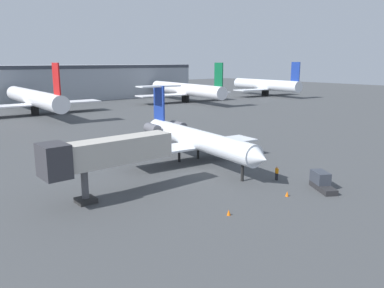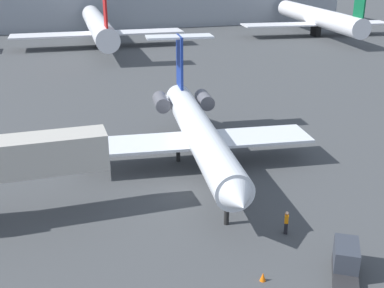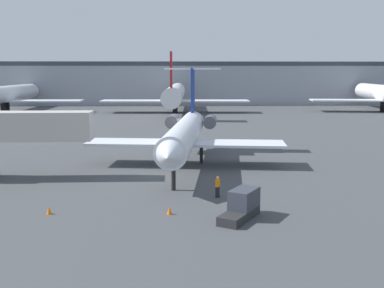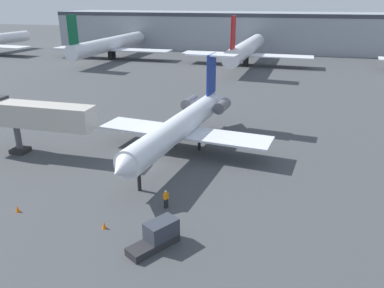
{
  "view_description": "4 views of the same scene",
  "coord_description": "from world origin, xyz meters",
  "px_view_note": "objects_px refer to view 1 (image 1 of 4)",
  "views": [
    {
      "loc": [
        -31.35,
        -34.92,
        13.81
      ],
      "look_at": [
        0.01,
        3.08,
        3.17
      ],
      "focal_mm": 35.85,
      "sensor_mm": 36.0,
      "label": 1
    },
    {
      "loc": [
        -10.22,
        -32.96,
        17.7
      ],
      "look_at": [
        1.32,
        4.9,
        2.18
      ],
      "focal_mm": 44.96,
      "sensor_mm": 36.0,
      "label": 2
    },
    {
      "loc": [
        1.05,
        -43.11,
        9.7
      ],
      "look_at": [
        2.57,
        3.93,
        2.43
      ],
      "focal_mm": 43.94,
      "sensor_mm": 36.0,
      "label": 3
    },
    {
      "loc": [
        13.89,
        -34.49,
        16.94
      ],
      "look_at": [
        4.23,
        0.67,
        2.82
      ],
      "focal_mm": 35.19,
      "sensor_mm": 36.0,
      "label": 4
    }
  ],
  "objects_px": {
    "traffic_cone_mid": "(287,194)",
    "baggage_tug_lead": "(322,182)",
    "regional_jet": "(193,138)",
    "ground_crew_marshaller": "(277,173)",
    "parked_airliner_centre": "(34,98)",
    "parked_airliner_east_end": "(266,85)",
    "parked_airliner_east_mid": "(186,90)",
    "jet_bridge": "(101,154)",
    "traffic_cone_near": "(229,212)"
  },
  "relations": [
    {
      "from": "traffic_cone_mid",
      "to": "baggage_tug_lead",
      "type": "bearing_deg",
      "value": -10.97
    },
    {
      "from": "regional_jet",
      "to": "ground_crew_marshaller",
      "type": "bearing_deg",
      "value": -79.96
    },
    {
      "from": "parked_airliner_centre",
      "to": "baggage_tug_lead",
      "type": "bearing_deg",
      "value": -86.67
    },
    {
      "from": "parked_airliner_centre",
      "to": "parked_airliner_east_end",
      "type": "xyz_separation_m",
      "value": [
        91.17,
        -1.53,
        0.05
      ]
    },
    {
      "from": "regional_jet",
      "to": "parked_airliner_east_mid",
      "type": "distance_m",
      "value": 80.66
    },
    {
      "from": "regional_jet",
      "to": "parked_airliner_east_mid",
      "type": "xyz_separation_m",
      "value": [
        49.52,
        63.66,
        0.84
      ]
    },
    {
      "from": "jet_bridge",
      "to": "traffic_cone_near",
      "type": "relative_size",
      "value": 25.25
    },
    {
      "from": "ground_crew_marshaller",
      "to": "baggage_tug_lead",
      "type": "relative_size",
      "value": 0.41
    },
    {
      "from": "traffic_cone_mid",
      "to": "parked_airliner_centre",
      "type": "bearing_deg",
      "value": 89.93
    },
    {
      "from": "traffic_cone_mid",
      "to": "parked_airliner_east_end",
      "type": "bearing_deg",
      "value": 40.9
    },
    {
      "from": "parked_airliner_east_end",
      "to": "traffic_cone_mid",
      "type": "bearing_deg",
      "value": -139.1
    },
    {
      "from": "regional_jet",
      "to": "ground_crew_marshaller",
      "type": "height_order",
      "value": "regional_jet"
    },
    {
      "from": "baggage_tug_lead",
      "to": "jet_bridge",
      "type": "bearing_deg",
      "value": 147.76
    },
    {
      "from": "baggage_tug_lead",
      "to": "parked_airliner_east_mid",
      "type": "distance_m",
      "value": 93.85
    },
    {
      "from": "jet_bridge",
      "to": "regional_jet",
      "type": "bearing_deg",
      "value": 18.1
    },
    {
      "from": "jet_bridge",
      "to": "parked_airliner_east_end",
      "type": "bearing_deg",
      "value": 32.34
    },
    {
      "from": "ground_crew_marshaller",
      "to": "baggage_tug_lead",
      "type": "xyz_separation_m",
      "value": [
        1.18,
        -5.23,
        -0.02
      ]
    },
    {
      "from": "jet_bridge",
      "to": "traffic_cone_near",
      "type": "distance_m",
      "value": 14.01
    },
    {
      "from": "traffic_cone_near",
      "to": "parked_airliner_centre",
      "type": "bearing_deg",
      "value": 84.04
    },
    {
      "from": "ground_crew_marshaller",
      "to": "traffic_cone_mid",
      "type": "height_order",
      "value": "ground_crew_marshaller"
    },
    {
      "from": "traffic_cone_mid",
      "to": "parked_airliner_centre",
      "type": "xyz_separation_m",
      "value": [
        0.11,
        80.59,
        4.09
      ]
    },
    {
      "from": "jet_bridge",
      "to": "parked_airliner_centre",
      "type": "distance_m",
      "value": 70.58
    },
    {
      "from": "baggage_tug_lead",
      "to": "parked_airliner_centre",
      "type": "xyz_separation_m",
      "value": [
        -4.75,
        81.53,
        3.53
      ]
    },
    {
      "from": "traffic_cone_mid",
      "to": "parked_airliner_east_mid",
      "type": "relative_size",
      "value": 0.01
    },
    {
      "from": "jet_bridge",
      "to": "baggage_tug_lead",
      "type": "relative_size",
      "value": 3.35
    },
    {
      "from": "regional_jet",
      "to": "baggage_tug_lead",
      "type": "bearing_deg",
      "value": -79.19
    },
    {
      "from": "traffic_cone_mid",
      "to": "parked_airliner_east_mid",
      "type": "height_order",
      "value": "parked_airliner_east_mid"
    },
    {
      "from": "jet_bridge",
      "to": "ground_crew_marshaller",
      "type": "xyz_separation_m",
      "value": [
        18.83,
        -7.39,
        -3.84
      ]
    },
    {
      "from": "baggage_tug_lead",
      "to": "parked_airliner_centre",
      "type": "bearing_deg",
      "value": 93.33
    },
    {
      "from": "jet_bridge",
      "to": "ground_crew_marshaller",
      "type": "bearing_deg",
      "value": -21.44
    },
    {
      "from": "parked_airliner_centre",
      "to": "parked_airliner_east_mid",
      "type": "xyz_separation_m",
      "value": [
        50.83,
        0.15,
        -0.04
      ]
    },
    {
      "from": "traffic_cone_near",
      "to": "parked_airliner_east_end",
      "type": "height_order",
      "value": "parked_airliner_east_end"
    },
    {
      "from": "regional_jet",
      "to": "parked_airliner_east_end",
      "type": "xyz_separation_m",
      "value": [
        89.87,
        61.97,
        0.93
      ]
    },
    {
      "from": "regional_jet",
      "to": "traffic_cone_near",
      "type": "bearing_deg",
      "value": -119.98
    },
    {
      "from": "parked_airliner_centre",
      "to": "parked_airliner_east_mid",
      "type": "relative_size",
      "value": 0.99
    },
    {
      "from": "traffic_cone_near",
      "to": "traffic_cone_mid",
      "type": "relative_size",
      "value": 1.0
    },
    {
      "from": "jet_bridge",
      "to": "parked_airliner_east_mid",
      "type": "height_order",
      "value": "parked_airliner_east_mid"
    },
    {
      "from": "parked_airliner_east_end",
      "to": "regional_jet",
      "type": "bearing_deg",
      "value": -145.41
    },
    {
      "from": "regional_jet",
      "to": "ground_crew_marshaller",
      "type": "xyz_separation_m",
      "value": [
        2.27,
        -12.81,
        -2.63
      ]
    },
    {
      "from": "jet_bridge",
      "to": "parked_airliner_centre",
      "type": "xyz_separation_m",
      "value": [
        15.26,
        68.92,
        -0.33
      ]
    },
    {
      "from": "parked_airliner_centre",
      "to": "ground_crew_marshaller",
      "type": "bearing_deg",
      "value": -87.32
    },
    {
      "from": "baggage_tug_lead",
      "to": "parked_airliner_east_mid",
      "type": "relative_size",
      "value": 0.1
    },
    {
      "from": "regional_jet",
      "to": "parked_airliner_east_end",
      "type": "bearing_deg",
      "value": 34.59
    },
    {
      "from": "ground_crew_marshaller",
      "to": "parked_airliner_centre",
      "type": "distance_m",
      "value": 76.47
    },
    {
      "from": "traffic_cone_near",
      "to": "jet_bridge",
      "type": "bearing_deg",
      "value": 121.11
    },
    {
      "from": "traffic_cone_mid",
      "to": "jet_bridge",
      "type": "bearing_deg",
      "value": 142.38
    },
    {
      "from": "traffic_cone_near",
      "to": "parked_airliner_east_mid",
      "type": "xyz_separation_m",
      "value": [
        59.22,
        80.45,
        4.05
      ]
    },
    {
      "from": "regional_jet",
      "to": "jet_bridge",
      "type": "height_order",
      "value": "regional_jet"
    },
    {
      "from": "traffic_cone_near",
      "to": "parked_airliner_east_mid",
      "type": "bearing_deg",
      "value": 53.65
    },
    {
      "from": "regional_jet",
      "to": "parked_airliner_centre",
      "type": "relative_size",
      "value": 0.66
    }
  ]
}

